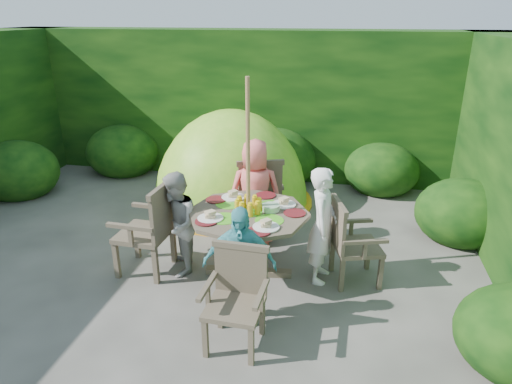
% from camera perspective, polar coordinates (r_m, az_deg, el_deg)
% --- Properties ---
extents(ground, '(60.00, 60.00, 0.00)m').
position_cam_1_polar(ground, '(5.21, -11.01, -11.06)').
color(ground, '#47453F').
rests_on(ground, ground).
extents(hedge_enclosure, '(9.00, 9.00, 2.50)m').
position_cam_1_polar(hedge_enclosure, '(5.85, -6.95, 6.33)').
color(hedge_enclosure, black).
rests_on(hedge_enclosure, ground).
extents(patio_table, '(1.48, 1.48, 0.93)m').
position_cam_1_polar(patio_table, '(4.95, -0.90, -3.78)').
color(patio_table, '#453B2D').
rests_on(patio_table, ground).
extents(parasol_pole, '(0.05, 0.05, 2.20)m').
position_cam_1_polar(parasol_pole, '(4.77, -0.98, 1.05)').
color(parasol_pole, olive).
rests_on(parasol_pole, ground).
extents(garden_chair_right, '(0.62, 0.66, 0.90)m').
position_cam_1_polar(garden_chair_right, '(5.03, 11.70, -6.02)').
color(garden_chair_right, '#453B2D').
rests_on(garden_chair_right, ground).
extents(garden_chair_left, '(0.57, 0.63, 1.02)m').
position_cam_1_polar(garden_chair_left, '(5.20, -13.03, -4.40)').
color(garden_chair_left, '#453B2D').
rests_on(garden_chair_left, ground).
extents(garden_chair_back, '(0.75, 0.71, 1.02)m').
position_cam_1_polar(garden_chair_back, '(5.99, 0.33, -0.28)').
color(garden_chair_back, '#453B2D').
rests_on(garden_chair_back, ground).
extents(garden_chair_front, '(0.54, 0.49, 0.87)m').
position_cam_1_polar(garden_chair_front, '(4.09, -2.42, -12.84)').
color(garden_chair_front, '#453B2D').
rests_on(garden_chair_front, ground).
extents(child_right, '(0.34, 0.49, 1.30)m').
position_cam_1_polar(child_right, '(4.94, 8.35, -4.15)').
color(child_right, white).
rests_on(child_right, ground).
extents(child_left, '(0.62, 0.69, 1.19)m').
position_cam_1_polar(child_left, '(5.11, -9.92, -4.01)').
color(child_left, '#A3A29E').
rests_on(child_left, ground).
extents(child_back, '(0.73, 0.55, 1.36)m').
position_cam_1_polar(child_back, '(5.67, -0.11, -0.10)').
color(child_back, '#FC6D68').
rests_on(child_back, ground).
extents(child_front, '(0.72, 0.38, 1.18)m').
position_cam_1_polar(child_front, '(4.28, -2.08, -9.15)').
color(child_front, '#51B4BD').
rests_on(child_front, ground).
extents(dome_tent, '(2.96, 2.96, 2.88)m').
position_cam_1_polar(dome_tent, '(7.18, -3.05, -1.16)').
color(dome_tent, '#72C526').
rests_on(dome_tent, ground).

